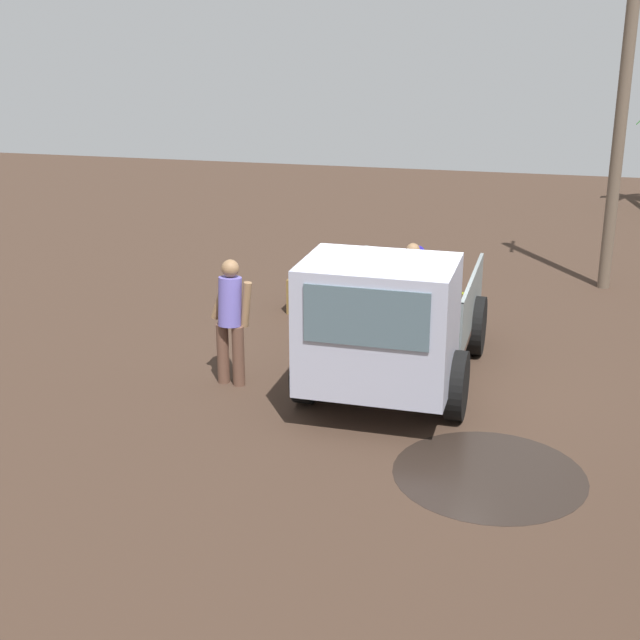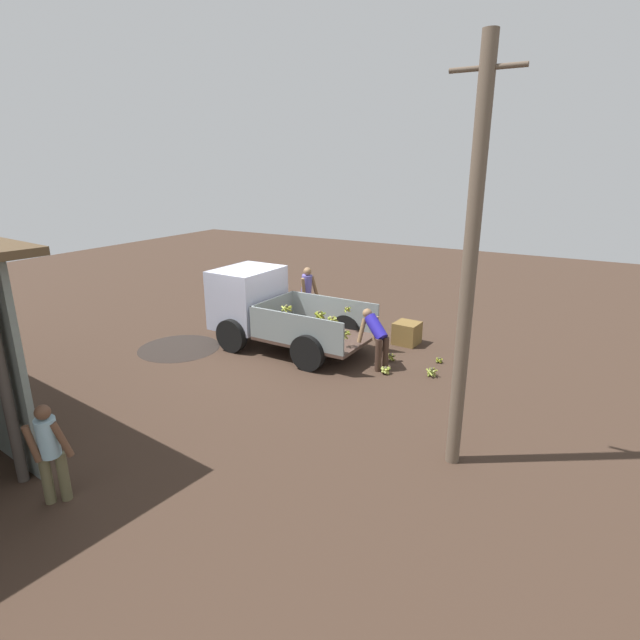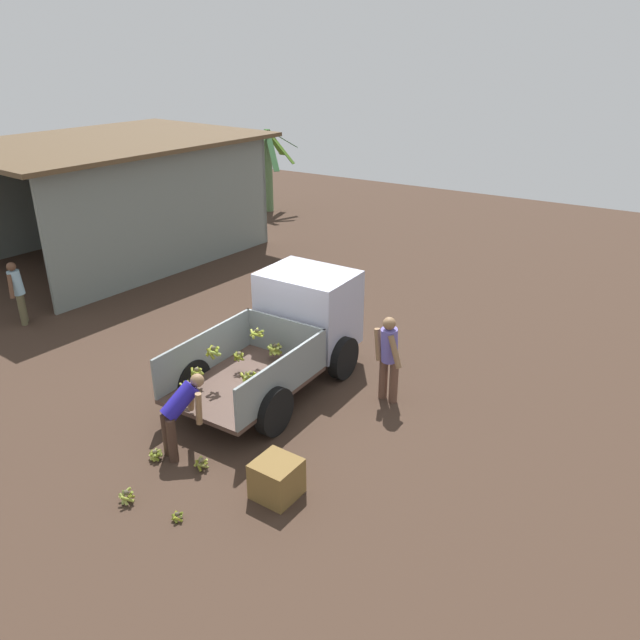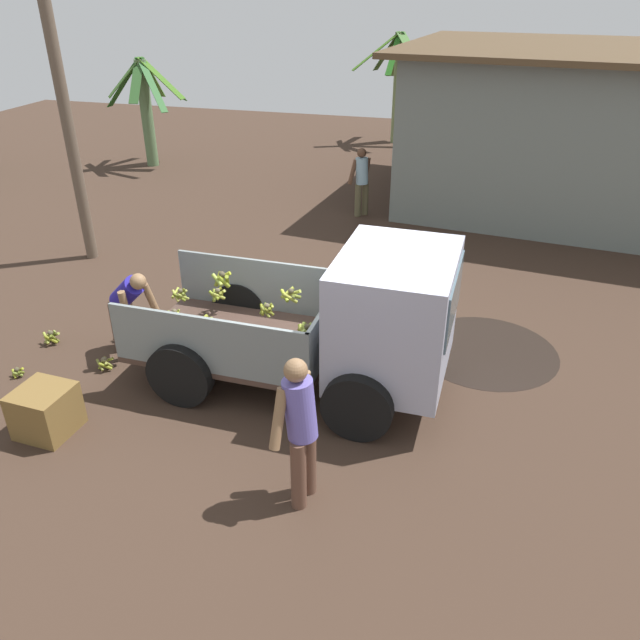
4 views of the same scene
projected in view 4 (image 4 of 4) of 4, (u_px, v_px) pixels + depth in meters
The scene contains 15 objects.
ground at pixel (331, 379), 8.51m from camera, with size 36.00×36.00×0.00m, color #3C2B20.
mud_patch_0 at pixel (486, 351), 9.15m from camera, with size 2.08×2.08×0.01m, color black.
cargo_truck at pixel (360, 321), 7.81m from camera, with size 4.16×2.19×1.97m.
warehouse_shed at pixel (621, 97), 13.54m from camera, with size 9.14×7.07×3.53m.
utility_pole at pixel (61, 88), 10.73m from camera, with size 0.98×0.22×6.21m.
banana_palm_1 at pixel (146, 109), 17.44m from camera, with size 2.34×2.06×2.93m.
banana_palm_3 at pixel (398, 83), 19.84m from camera, with size 2.50×2.11×3.36m.
person_foreground_visitor at pixel (300, 426), 6.13m from camera, with size 0.44×0.65×1.70m.
person_worker_loading at pixel (128, 304), 8.74m from camera, with size 0.79×0.66×1.35m.
person_bystander_near_shed at pixel (362, 179), 13.99m from camera, with size 0.52×0.49×1.53m.
banana_bunch_on_ground_0 at pixel (51, 336), 9.28m from camera, with size 0.27×0.27×0.22m.
banana_bunch_on_ground_1 at pixel (105, 363), 8.67m from camera, with size 0.25×0.23×0.20m.
banana_bunch_on_ground_2 at pixel (122, 334), 9.39m from camera, with size 0.22×0.23×0.19m.
banana_bunch_on_ground_3 at pixel (17, 372), 8.54m from camera, with size 0.18×0.18×0.14m.
wooden_crate_0 at pixel (46, 411), 7.41m from camera, with size 0.62×0.62×0.59m, color brown.
Camera 4 is at (1.77, -6.84, 4.81)m, focal length 35.00 mm.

